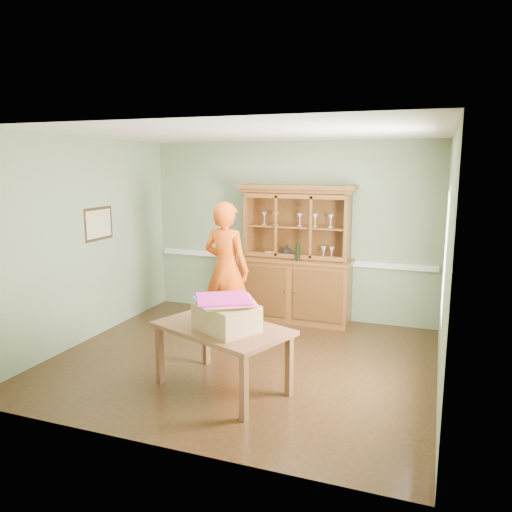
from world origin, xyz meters
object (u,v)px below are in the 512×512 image
at_px(dining_table, 222,334).
at_px(person, 226,269).
at_px(cardboard_box, 226,317).
at_px(china_hutch, 295,274).

xyz_separation_m(dining_table, person, (-0.65, 1.61, 0.32)).
relative_size(dining_table, person, 0.86).
height_order(dining_table, cardboard_box, cardboard_box).
bearing_deg(cardboard_box, person, 113.51).
bearing_deg(cardboard_box, dining_table, 132.85).
relative_size(china_hutch, person, 1.10).
bearing_deg(china_hutch, cardboard_box, -89.29).
bearing_deg(dining_table, cardboard_box, -26.09).
distance_m(china_hutch, cardboard_box, 2.67).
height_order(china_hutch, dining_table, china_hutch).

